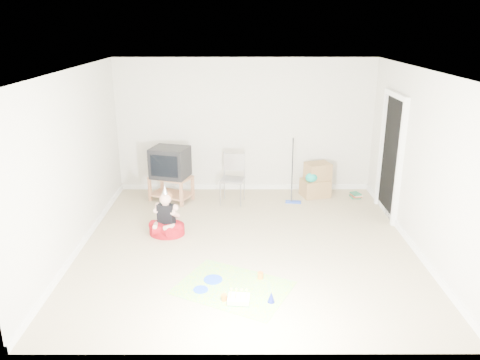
{
  "coord_description": "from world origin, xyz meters",
  "views": [
    {
      "loc": [
        -0.11,
        -6.45,
        3.22
      ],
      "look_at": [
        -0.1,
        0.4,
        0.9
      ],
      "focal_mm": 35.0,
      "sensor_mm": 36.0,
      "label": 1
    }
  ],
  "objects_px": {
    "crt_tv": "(170,162)",
    "cardboard_boxes": "(316,180)",
    "seated_woman": "(167,223)",
    "birthday_cake": "(239,300)",
    "tv_stand": "(171,186)",
    "folding_chair": "(232,180)"
  },
  "relations": [
    {
      "from": "tv_stand",
      "to": "cardboard_boxes",
      "type": "bearing_deg",
      "value": 4.78
    },
    {
      "from": "birthday_cake",
      "to": "seated_woman",
      "type": "bearing_deg",
      "value": 120.66
    },
    {
      "from": "cardboard_boxes",
      "to": "seated_woman",
      "type": "height_order",
      "value": "seated_woman"
    },
    {
      "from": "crt_tv",
      "to": "cardboard_boxes",
      "type": "height_order",
      "value": "crt_tv"
    },
    {
      "from": "cardboard_boxes",
      "to": "birthday_cake",
      "type": "distance_m",
      "value": 3.97
    },
    {
      "from": "birthday_cake",
      "to": "cardboard_boxes",
      "type": "bearing_deg",
      "value": 67.85
    },
    {
      "from": "tv_stand",
      "to": "folding_chair",
      "type": "xyz_separation_m",
      "value": [
        1.16,
        -0.15,
        0.18
      ]
    },
    {
      "from": "crt_tv",
      "to": "cardboard_boxes",
      "type": "xyz_separation_m",
      "value": [
        2.77,
        0.23,
        -0.44
      ]
    },
    {
      "from": "folding_chair",
      "to": "seated_woman",
      "type": "distance_m",
      "value": 1.72
    },
    {
      "from": "folding_chair",
      "to": "birthday_cake",
      "type": "height_order",
      "value": "folding_chair"
    },
    {
      "from": "tv_stand",
      "to": "cardboard_boxes",
      "type": "height_order",
      "value": "cardboard_boxes"
    },
    {
      "from": "crt_tv",
      "to": "cardboard_boxes",
      "type": "bearing_deg",
      "value": 20.38
    },
    {
      "from": "folding_chair",
      "to": "seated_woman",
      "type": "xyz_separation_m",
      "value": [
        -1.03,
        -1.35,
        -0.28
      ]
    },
    {
      "from": "cardboard_boxes",
      "to": "seated_woman",
      "type": "relative_size",
      "value": 0.79
    },
    {
      "from": "folding_chair",
      "to": "seated_woman",
      "type": "height_order",
      "value": "folding_chair"
    },
    {
      "from": "tv_stand",
      "to": "seated_woman",
      "type": "bearing_deg",
      "value": -85.08
    },
    {
      "from": "seated_woman",
      "to": "birthday_cake",
      "type": "height_order",
      "value": "seated_woman"
    },
    {
      "from": "folding_chair",
      "to": "birthday_cake",
      "type": "bearing_deg",
      "value": -87.92
    },
    {
      "from": "folding_chair",
      "to": "cardboard_boxes",
      "type": "distance_m",
      "value": 1.66
    },
    {
      "from": "tv_stand",
      "to": "cardboard_boxes",
      "type": "xyz_separation_m",
      "value": [
        2.77,
        0.23,
        0.04
      ]
    },
    {
      "from": "tv_stand",
      "to": "seated_woman",
      "type": "distance_m",
      "value": 1.51
    },
    {
      "from": "folding_chair",
      "to": "crt_tv",
      "type": "bearing_deg",
      "value": 172.71
    }
  ]
}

